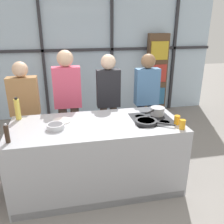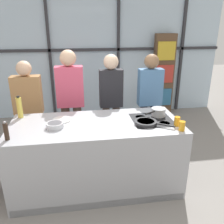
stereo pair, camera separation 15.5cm
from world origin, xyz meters
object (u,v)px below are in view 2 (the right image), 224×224
object	(u,v)px
spectator_center_right	(111,98)
oil_bottle	(19,107)
spectator_far_left	(29,106)
spectator_center_left	(70,98)
pepper_grinder	(6,131)
frying_pan	(146,122)
juice_glass_near	(182,126)
juice_glass_far	(177,121)
spectator_far_right	(150,97)
saucepan	(158,112)
mixing_bowl	(55,125)
white_plate	(62,120)

from	to	relation	value
spectator_center_right	oil_bottle	world-z (taller)	spectator_center_right
spectator_far_left	spectator_center_left	world-z (taller)	spectator_center_left
spectator_far_left	pepper_grinder	world-z (taller)	spectator_far_left
frying_pan	spectator_far_left	bearing A→B (deg)	147.58
juice_glass_near	juice_glass_far	xyz separation A→B (m)	(0.00, 0.14, 0.00)
frying_pan	pepper_grinder	size ratio (longest dim) A/B	2.03
spectator_far_left	spectator_far_right	xyz separation A→B (m)	(1.93, -0.00, 0.06)
spectator_center_right	frying_pan	xyz separation A→B (m)	(0.29, -1.00, -0.03)
juice_glass_far	frying_pan	bearing A→B (deg)	164.74
saucepan	mixing_bowl	size ratio (longest dim) A/B	1.54
spectator_far_right	saucepan	bearing A→B (deg)	81.67
spectator_center_right	spectator_far_left	bearing A→B (deg)	0.00
spectator_far_left	pepper_grinder	distance (m)	1.19
spectator_far_right	juice_glass_far	distance (m)	1.10
spectator_center_left	frying_pan	distance (m)	1.37
spectator_center_left	mixing_bowl	world-z (taller)	spectator_center_left
spectator_center_right	oil_bottle	distance (m)	1.40
spectator_far_right	oil_bottle	world-z (taller)	spectator_far_right
spectator_center_left	white_plate	bearing A→B (deg)	81.88
spectator_far_left	spectator_far_right	distance (m)	1.93
spectator_far_left	oil_bottle	size ratio (longest dim) A/B	5.37
white_plate	pepper_grinder	distance (m)	0.74
spectator_center_left	juice_glass_far	xyz separation A→B (m)	(1.30, -1.10, -0.02)
spectator_center_left	frying_pan	size ratio (longest dim) A/B	3.93
saucepan	spectator_far_left	bearing A→B (deg)	157.57
saucepan	oil_bottle	xyz separation A→B (m)	(-1.83, 0.22, 0.08)
frying_pan	pepper_grinder	distance (m)	1.61
spectator_far_right	pepper_grinder	bearing A→B (deg)	31.19
spectator_center_left	spectator_center_right	xyz separation A→B (m)	(0.64, 0.00, -0.03)
frying_pan	pepper_grinder	bearing A→B (deg)	-173.71
spectator_center_left	juice_glass_near	distance (m)	1.80
pepper_grinder	frying_pan	bearing A→B (deg)	6.29
spectator_center_left	white_plate	xyz separation A→B (m)	(-0.10, -0.71, -0.07)
frying_pan	spectator_far_right	bearing A→B (deg)	70.70
spectator_far_left	spectator_center_right	size ratio (longest dim) A/B	0.96
white_plate	juice_glass_far	distance (m)	1.45
saucepan	oil_bottle	size ratio (longest dim) A/B	1.08
juice_glass_near	frying_pan	bearing A→B (deg)	146.47
spectator_far_right	frying_pan	xyz separation A→B (m)	(-0.35, -1.00, -0.01)
white_plate	juice_glass_far	xyz separation A→B (m)	(1.40, -0.39, 0.05)
saucepan	pepper_grinder	bearing A→B (deg)	-166.90
spectator_far_left	spectator_center_left	xyz separation A→B (m)	(0.64, 0.00, 0.10)
spectator_far_left	frying_pan	world-z (taller)	spectator_far_left
white_plate	oil_bottle	world-z (taller)	oil_bottle
frying_pan	white_plate	size ratio (longest dim) A/B	1.84
spectator_far_left	spectator_center_left	size ratio (longest dim) A/B	0.92
spectator_center_right	mixing_bowl	size ratio (longest dim) A/B	7.98
spectator_far_left	saucepan	size ratio (longest dim) A/B	4.98
pepper_grinder	juice_glass_near	world-z (taller)	pepper_grinder
frying_pan	oil_bottle	size ratio (longest dim) A/B	1.49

